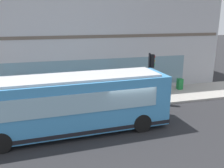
% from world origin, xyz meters
% --- Properties ---
extents(ground, '(120.00, 120.00, 0.00)m').
position_xyz_m(ground, '(0.00, 0.00, 0.00)').
color(ground, '#262628').
extents(sidewalk_curb, '(3.97, 40.00, 0.15)m').
position_xyz_m(sidewalk_curb, '(4.58, 0.00, 0.07)').
color(sidewalk_curb, '#9E9991').
rests_on(sidewalk_curb, ground).
extents(building_corner, '(9.99, 21.44, 8.27)m').
position_xyz_m(building_corner, '(11.53, 0.00, 4.13)').
color(building_corner, '#A8A8AD').
rests_on(building_corner, ground).
extents(city_bus_nearside, '(2.91, 10.13, 3.07)m').
position_xyz_m(city_bus_nearside, '(0.22, 2.84, 1.55)').
color(city_bus_nearside, '#3F8CC6').
rests_on(city_bus_nearside, ground).
extents(traffic_light_near_corner, '(0.32, 0.49, 3.50)m').
position_xyz_m(traffic_light_near_corner, '(3.10, -2.81, 2.59)').
color(traffic_light_near_corner, black).
rests_on(traffic_light_near_corner, sidewalk_curb).
extents(fire_hydrant, '(0.35, 0.35, 0.74)m').
position_xyz_m(fire_hydrant, '(5.47, -0.48, 0.51)').
color(fire_hydrant, red).
rests_on(fire_hydrant, sidewalk_curb).
extents(pedestrian_near_hydrant, '(0.32, 0.32, 1.60)m').
position_xyz_m(pedestrian_near_hydrant, '(3.35, 6.02, 1.06)').
color(pedestrian_near_hydrant, '#B23338').
rests_on(pedestrian_near_hydrant, sidewalk_curb).
extents(pedestrian_walking_along_curb, '(0.32, 0.32, 1.72)m').
position_xyz_m(pedestrian_walking_along_curb, '(5.29, 6.42, 1.14)').
color(pedestrian_walking_along_curb, '#8C3F8C').
rests_on(pedestrian_walking_along_curb, sidewalk_curb).
extents(newspaper_vending_box, '(0.44, 0.42, 0.90)m').
position_xyz_m(newspaper_vending_box, '(5.35, -6.55, 0.60)').
color(newspaper_vending_box, '#197233').
rests_on(newspaper_vending_box, sidewalk_curb).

